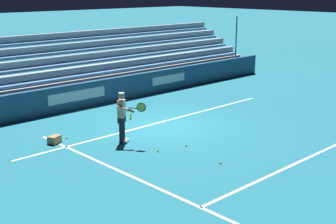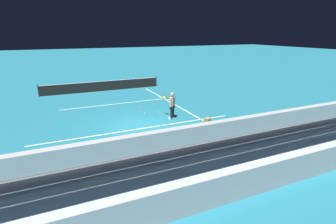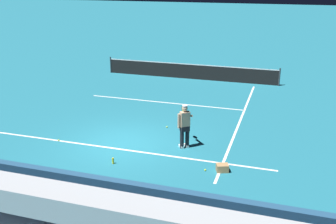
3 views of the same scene
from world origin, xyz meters
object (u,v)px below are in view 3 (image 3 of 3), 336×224
object	(u,v)px
ball_box_cardboard	(222,168)
tennis_ball_on_baseline	(205,170)
tennis_ball_far_right	(189,132)
water_bottle	(113,161)
tennis_player	(185,126)
tennis_ball_stray_back	(167,127)
tennis_ball_far_left	(59,140)
tennis_ball_midcourt	(186,114)
tennis_net	(190,71)

from	to	relation	value
ball_box_cardboard	tennis_ball_on_baseline	size ratio (longest dim) A/B	6.06
ball_box_cardboard	tennis_ball_far_right	bearing A→B (deg)	123.05
tennis_ball_far_right	water_bottle	distance (m)	4.04
tennis_player	tennis_ball_stray_back	xyz separation A→B (m)	(-1.26, 1.75, -0.86)
ball_box_cardboard	tennis_ball_on_baseline	world-z (taller)	ball_box_cardboard
tennis_ball_far_left	water_bottle	xyz separation A→B (m)	(2.94, -1.17, 0.08)
tennis_ball_on_baseline	tennis_ball_far_left	xyz separation A→B (m)	(-6.15, 0.72, 0.00)
tennis_ball_midcourt	tennis_ball_stray_back	bearing A→B (deg)	-102.32
tennis_ball_far_right	water_bottle	xyz separation A→B (m)	(-1.81, -3.61, 0.08)
tennis_ball_on_baseline	tennis_net	xyz separation A→B (m)	(-3.63, 11.88, 0.46)
tennis_ball_on_baseline	tennis_net	distance (m)	12.43
ball_box_cardboard	tennis_ball_stray_back	world-z (taller)	ball_box_cardboard
tennis_player	tennis_ball_on_baseline	distance (m)	2.20
tennis_player	tennis_ball_midcourt	xyz separation A→B (m)	(-0.87, 3.57, -0.86)
tennis_ball_far_left	tennis_ball_stray_back	world-z (taller)	same
tennis_net	tennis_ball_on_baseline	bearing A→B (deg)	-73.00
tennis_ball_on_baseline	tennis_net	size ratio (longest dim) A/B	0.01
ball_box_cardboard	tennis_net	xyz separation A→B (m)	(-4.19, 11.74, 0.36)
ball_box_cardboard	tennis_ball_far_right	world-z (taller)	ball_box_cardboard
water_bottle	tennis_ball_stray_back	bearing A→B (deg)	78.75
tennis_ball_far_left	tennis_ball_stray_back	xyz separation A→B (m)	(3.70, 2.67, 0.00)
tennis_ball_far_left	water_bottle	world-z (taller)	water_bottle
tennis_ball_stray_back	tennis_net	bearing A→B (deg)	97.93
tennis_ball_midcourt	tennis_ball_on_baseline	bearing A→B (deg)	-68.48
ball_box_cardboard	tennis_ball_on_baseline	bearing A→B (deg)	-165.85
tennis_ball_far_right	tennis_ball_stray_back	xyz separation A→B (m)	(-1.05, 0.24, 0.00)
tennis_ball_far_left	tennis_ball_stray_back	size ratio (longest dim) A/B	1.00
tennis_player	water_bottle	world-z (taller)	tennis_player
tennis_ball_far_right	ball_box_cardboard	bearing A→B (deg)	-56.95
tennis_ball_midcourt	tennis_net	bearing A→B (deg)	103.31
tennis_ball_midcourt	water_bottle	distance (m)	5.78
ball_box_cardboard	tennis_ball_far_right	distance (m)	3.59
tennis_ball_on_baseline	tennis_ball_stray_back	distance (m)	4.18
tennis_player	tennis_ball_stray_back	world-z (taller)	tennis_player
tennis_player	tennis_ball_far_left	size ratio (longest dim) A/B	25.98
tennis_ball_midcourt	water_bottle	size ratio (longest dim) A/B	0.30
ball_box_cardboard	tennis_net	bearing A→B (deg)	109.64
ball_box_cardboard	tennis_ball_stray_back	size ratio (longest dim) A/B	6.06
tennis_ball_far_right	tennis_ball_stray_back	distance (m)	1.07
tennis_player	tennis_ball_far_left	xyz separation A→B (m)	(-4.97, -0.92, -0.86)
tennis_ball_stray_back	water_bottle	bearing A→B (deg)	-101.25
tennis_ball_stray_back	ball_box_cardboard	bearing A→B (deg)	-47.23
ball_box_cardboard	tennis_ball_on_baseline	distance (m)	0.58
ball_box_cardboard	tennis_ball_on_baseline	xyz separation A→B (m)	(-0.56, -0.14, -0.10)
tennis_ball_midcourt	tennis_net	xyz separation A→B (m)	(-1.58, 6.67, 0.46)
ball_box_cardboard	tennis_net	distance (m)	12.47
ball_box_cardboard	tennis_net	world-z (taller)	tennis_net
tennis_player	tennis_ball_far_right	bearing A→B (deg)	98.18
tennis_ball_far_left	tennis_net	distance (m)	11.45
ball_box_cardboard	tennis_ball_far_left	size ratio (longest dim) A/B	6.06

